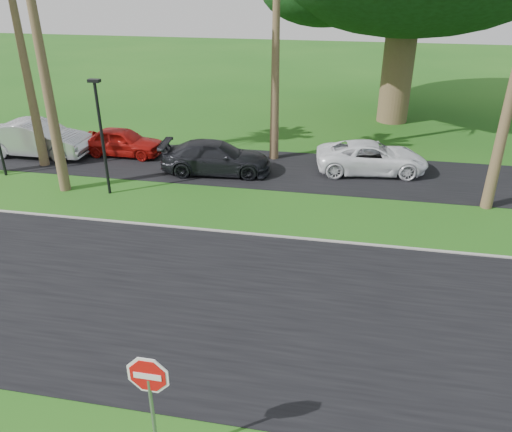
{
  "coord_description": "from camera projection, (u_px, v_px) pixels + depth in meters",
  "views": [
    {
      "loc": [
        3.52,
        -8.94,
        8.29
      ],
      "look_at": [
        1.04,
        3.96,
        1.8
      ],
      "focal_mm": 35.0,
      "sensor_mm": 36.0,
      "label": 1
    }
  ],
  "objects": [
    {
      "name": "ground",
      "position": [
        184.0,
        349.0,
        12.14
      ],
      "size": [
        120.0,
        120.0,
        0.0
      ],
      "primitive_type": "plane",
      "color": "#1C5515",
      "rests_on": "ground"
    },
    {
      "name": "car_silver",
      "position": [
        37.0,
        139.0,
        24.39
      ],
      "size": [
        5.23,
        1.84,
        1.72
      ],
      "primitive_type": "imported",
      "rotation": [
        0.0,
        0.0,
        1.58
      ],
      "color": "#AFB0B7",
      "rests_on": "ground"
    },
    {
      "name": "road",
      "position": [
        206.0,
        301.0,
        13.9
      ],
      "size": [
        120.0,
        8.0,
        0.02
      ],
      "primitive_type": "cube",
      "color": "black",
      "rests_on": "ground"
    },
    {
      "name": "streetlight_right",
      "position": [
        101.0,
        131.0,
        19.46
      ],
      "size": [
        0.45,
        0.25,
        4.64
      ],
      "color": "black",
      "rests_on": "ground"
    },
    {
      "name": "parking_strip",
      "position": [
        269.0,
        169.0,
        23.14
      ],
      "size": [
        120.0,
        5.0,
        0.02
      ],
      "primitive_type": "cube",
      "color": "black",
      "rests_on": "ground"
    },
    {
      "name": "curb",
      "position": [
        238.0,
        233.0,
        17.45
      ],
      "size": [
        120.0,
        0.12,
        0.06
      ],
      "primitive_type": "cube",
      "color": "gray",
      "rests_on": "ground"
    },
    {
      "name": "car_dark",
      "position": [
        216.0,
        158.0,
        22.39
      ],
      "size": [
        5.09,
        2.5,
        1.42
      ],
      "primitive_type": "imported",
      "rotation": [
        0.0,
        0.0,
        1.68
      ],
      "color": "black",
      "rests_on": "ground"
    },
    {
      "name": "car_red",
      "position": [
        122.0,
        142.0,
        24.55
      ],
      "size": [
        4.06,
        1.69,
        1.37
      ],
      "primitive_type": "imported",
      "rotation": [
        0.0,
        0.0,
        1.55
      ],
      "color": "#A6110D",
      "rests_on": "ground"
    },
    {
      "name": "car_minivan",
      "position": [
        372.0,
        158.0,
        22.48
      ],
      "size": [
        5.2,
        2.91,
        1.38
      ],
      "primitive_type": "imported",
      "rotation": [
        0.0,
        0.0,
        1.7
      ],
      "color": "white",
      "rests_on": "ground"
    },
    {
      "name": "stop_sign_near",
      "position": [
        150.0,
        389.0,
        8.63
      ],
      "size": [
        1.05,
        0.07,
        2.62
      ],
      "color": "gray",
      "rests_on": "ground"
    }
  ]
}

